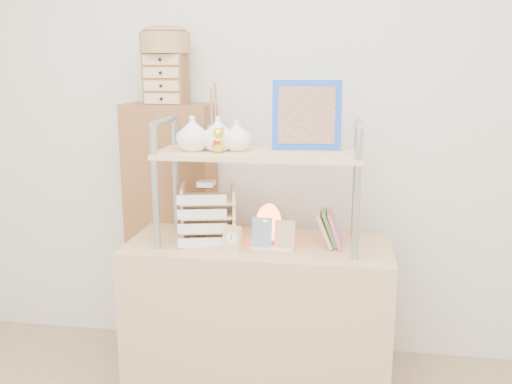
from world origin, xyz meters
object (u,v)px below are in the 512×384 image
(desk, at_px, (259,319))
(cabinet, at_px, (172,231))
(letter_tray, at_px, (207,218))
(salt_lamp, at_px, (269,223))

(desk, distance_m, cabinet, 0.71)
(letter_tray, distance_m, salt_lamp, 0.28)
(cabinet, bearing_deg, salt_lamp, -30.43)
(desk, distance_m, letter_tray, 0.54)
(cabinet, distance_m, letter_tray, 0.52)
(letter_tray, bearing_deg, cabinet, 126.67)
(letter_tray, relative_size, salt_lamp, 1.53)
(desk, height_order, salt_lamp, salt_lamp)
(desk, bearing_deg, salt_lamp, 0.13)
(desk, xyz_separation_m, cabinet, (-0.53, 0.37, 0.30))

